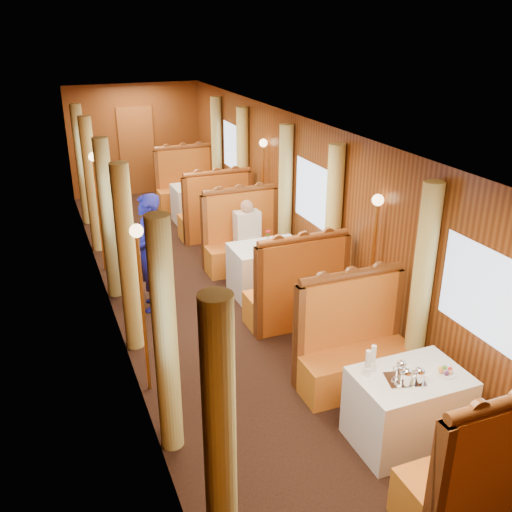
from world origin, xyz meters
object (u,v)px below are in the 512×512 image
table_far (200,204)px  banquette_far_fwd (216,216)px  steward (149,253)px  passenger (248,229)px  banquette_mid_aft (243,243)px  banquette_mid_fwd (296,295)px  banquette_near_aft (353,351)px  rose_vase_mid (268,235)px  teapot_back (401,370)px  rose_vase_far (199,177)px  table_mid (267,270)px  table_near (408,408)px  banquette_far_aft (187,188)px  fruit_plate (445,372)px  banquette_near_fwd (483,477)px  tea_tray (405,380)px  teapot_right (419,378)px  teapot_left (406,379)px

table_far → banquette_far_fwd: bearing=-90.0°
steward → passenger: bearing=121.3°
banquette_mid_aft → banquette_mid_fwd: bearing=-90.0°
banquette_near_aft → rose_vase_mid: size_ratio=3.72×
banquette_mid_aft → passenger: size_ratio=1.76×
teapot_back → banquette_near_aft: bearing=99.6°
rose_vase_far → passenger: bearing=-90.1°
table_mid → rose_vase_mid: (0.01, -0.00, 0.55)m
table_near → table_mid: 3.50m
banquette_far_fwd → banquette_near_aft: bearing=-90.0°
passenger → banquette_far_aft: bearing=90.0°
table_near → rose_vase_mid: rose_vase_mid is taller
banquette_mid_aft → table_mid: bearing=-90.0°
banquette_near_aft → rose_vase_far: 6.01m
banquette_mid_fwd → fruit_plate: (0.31, -2.58, 0.35)m
passenger → table_far: bearing=90.0°
banquette_near_fwd → table_mid: banquette_near_fwd is taller
fruit_plate → rose_vase_mid: (-0.30, 3.59, 0.16)m
banquette_far_fwd → tea_tray: bearing=-91.0°
table_near → rose_vase_mid: 3.54m
table_far → fruit_plate: bearing=-87.5°
banquette_mid_aft → passenger: (-0.00, -0.21, 0.32)m
fruit_plate → table_mid: bearing=94.9°
banquette_near_fwd → teapot_back: size_ratio=8.99×
fruit_plate → banquette_far_fwd: bearing=92.9°
banquette_far_aft → passenger: bearing=-90.0°
table_near → teapot_right: bearing=-99.9°
table_far → banquette_far_fwd: size_ratio=0.78×
banquette_mid_aft → teapot_right: banquette_mid_aft is taller
banquette_near_fwd → rose_vase_mid: 4.54m
tea_tray → rose_vase_mid: rose_vase_mid is taller
rose_vase_mid → banquette_near_fwd: bearing=-90.1°
fruit_plate → rose_vase_mid: size_ratio=0.57×
banquette_mid_aft → fruit_plate: bearing=-86.2°
banquette_mid_aft → tea_tray: (-0.11, -4.56, 0.33)m
tea_tray → rose_vase_mid: size_ratio=0.94×
banquette_near_fwd → table_near: bearing=90.0°
teapot_left → rose_vase_far: 7.12m
banquette_far_fwd → teapot_back: banquette_far_fwd is taller
banquette_mid_fwd → teapot_left: (-0.15, -2.60, 0.40)m
table_near → teapot_left: size_ratio=6.19×
banquette_near_fwd → fruit_plate: (0.31, 0.92, 0.35)m
teapot_left → fruit_plate: teapot_left is taller
tea_tray → table_near: bearing=21.6°
steward → table_near: bearing=35.6°
banquette_near_aft → banquette_mid_aft: 3.50m
rose_vase_mid → steward: steward is taller
banquette_mid_fwd → table_near: bearing=-90.0°
banquette_mid_fwd → banquette_mid_aft: size_ratio=1.00×
table_near → steward: size_ratio=0.63×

